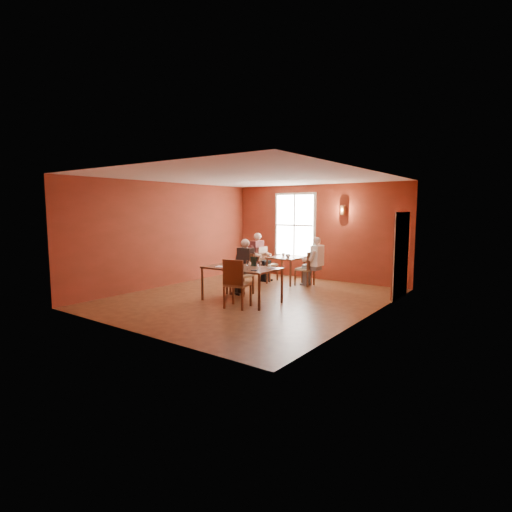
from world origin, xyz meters
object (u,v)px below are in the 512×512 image
Objects in this scene: diner_white at (306,262)px; chair_diner_maroon at (268,264)px; diner_maroon at (267,258)px; chair_diner_main at (242,274)px; chair_empty at (238,283)px; diner_main at (241,268)px; second_table at (286,270)px; chair_diner_white at (305,268)px; main_table at (242,284)px.

chair_diner_maroon is (-1.33, 0.00, -0.17)m from diner_white.
chair_diner_maroon is at bearing 90.00° from diner_maroon.
diner_white is at bearing -110.09° from chair_diner_main.
chair_diner_maroon is at bearing 100.71° from chair_empty.
chair_diner_main is at bearing -90.00° from diner_main.
second_table is 0.66m from chair_diner_white.
diner_maroon reaches higher than second_table.
chair_diner_maroon is (-0.65, 0.00, 0.13)m from second_table.
diner_white reaches higher than chair_diner_white.
chair_diner_white reaches higher than second_table.
diner_main is (0.00, -0.03, 0.16)m from chair_diner_main.
diner_maroon is (-1.36, 0.00, 0.03)m from diner_white.
diner_main reaches higher than chair_diner_main.
chair_diner_main is 2.14m from chair_diner_maroon.
diner_maroon reaches higher than chair_diner_main.
diner_white reaches higher than chair_diner_main.
diner_main is 1.38× the size of chair_diner_white.
diner_white is at bearing 90.00° from diner_maroon.
second_table is at bearing 90.00° from diner_maroon.
chair_diner_main is at bearing 127.57° from main_table.
chair_empty is (0.79, -1.16, 0.03)m from chair_diner_main.
chair_diner_white is (0.65, 0.00, 0.11)m from second_table.
diner_maroon is at bearing 101.16° from chair_empty.
diner_white is 1.36m from diner_maroon.
diner_maroon is (-0.61, 2.09, 0.03)m from diner_main.
chair_diner_white is at bearing 85.28° from main_table.
chair_diner_main is 2.20m from diner_white.
chair_diner_main is at bearing -92.05° from second_table.
diner_white is at bearing 84.65° from main_table.
diner_maroon reaches higher than chair_diner_maroon.
diner_main is 0.96× the size of diner_maroon.
chair_diner_maroon is at bearing 180.00° from second_table.
chair_empty is at bearing 22.94° from chair_diner_maroon.
main_table is 1.60× the size of chair_empty.
diner_main is (-0.50, 0.62, 0.28)m from main_table.
chair_diner_white is at bearing 90.00° from diner_white.
chair_diner_white is 0.73× the size of diner_white.
chair_diner_white reaches higher than main_table.
chair_diner_white is at bearing -109.35° from chair_diner_main.
chair_diner_main is 2.16m from diner_maroon.
diner_white is at bearing 0.00° from second_table.
chair_diner_white is (0.72, 2.06, -0.03)m from chair_diner_main.
chair_diner_white is (0.22, 2.71, 0.08)m from main_table.
diner_maroon is (-1.33, 0.00, 0.22)m from chair_diner_white.
chair_diner_white is at bearing 78.90° from chair_empty.
chair_empty is 3.22m from chair_diner_white.
chair_diner_maroon is at bearing 90.00° from chair_diner_white.
main_table is at bearing 21.66° from chair_diner_maroon.
diner_maroon is at bearing -73.83° from diner_main.
chair_empty is 1.06× the size of chair_diner_maroon.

